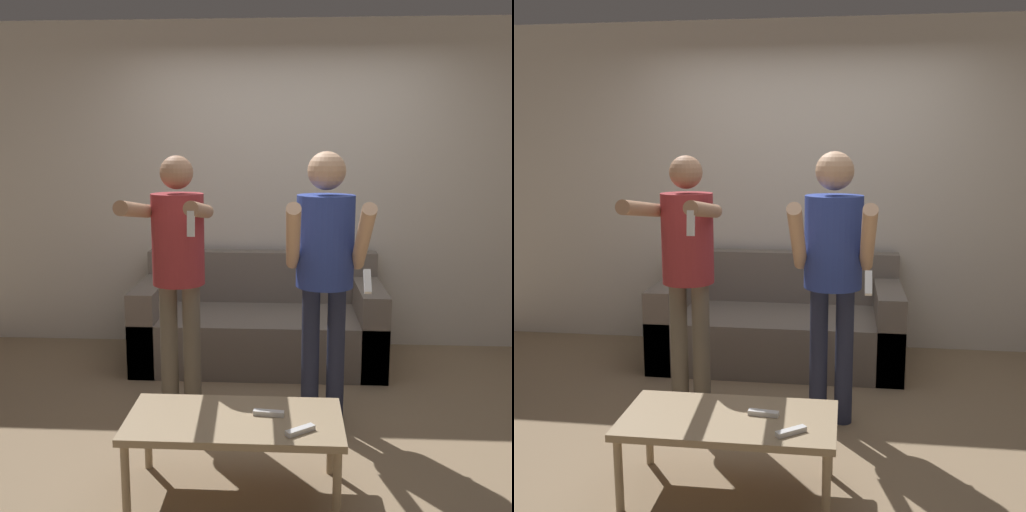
% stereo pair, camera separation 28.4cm
% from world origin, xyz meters
% --- Properties ---
extents(ground_plane, '(14.00, 14.00, 0.00)m').
position_xyz_m(ground_plane, '(0.00, 0.00, 0.00)').
color(ground_plane, '#937A5B').
extents(wall_back, '(6.40, 0.06, 2.70)m').
position_xyz_m(wall_back, '(0.00, 1.62, 1.35)').
color(wall_back, silver).
rests_on(wall_back, ground_plane).
extents(couch, '(1.90, 0.89, 0.83)m').
position_xyz_m(couch, '(-0.20, 1.15, 0.28)').
color(couch, slate).
rests_on(couch, ground_plane).
extents(person_standing_left, '(0.44, 0.76, 1.64)m').
position_xyz_m(person_standing_left, '(-0.64, 0.08, 1.03)').
color(person_standing_left, '#6B6051').
rests_on(person_standing_left, ground_plane).
extents(person_standing_right, '(0.47, 0.71, 1.66)m').
position_xyz_m(person_standing_right, '(0.25, 0.09, 1.04)').
color(person_standing_right, '#282D47').
rests_on(person_standing_right, ground_plane).
extents(coffee_table, '(1.04, 0.52, 0.40)m').
position_xyz_m(coffee_table, '(-0.22, -0.74, 0.36)').
color(coffee_table, tan).
rests_on(coffee_table, ground_plane).
extents(remote_near, '(0.14, 0.12, 0.02)m').
position_xyz_m(remote_near, '(0.09, -0.88, 0.41)').
color(remote_near, white).
rests_on(remote_near, coffee_table).
extents(remote_far, '(0.15, 0.05, 0.02)m').
position_xyz_m(remote_far, '(-0.06, -0.71, 0.41)').
color(remote_far, white).
rests_on(remote_far, coffee_table).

